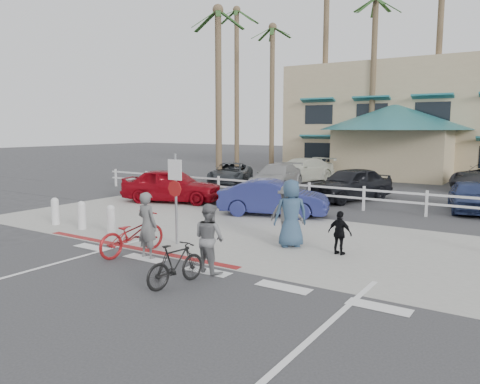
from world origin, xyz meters
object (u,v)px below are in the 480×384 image
Objects in this scene: sign_post at (176,194)px; bike_black at (176,264)px; car_red_compact at (172,185)px; car_white_sedan at (274,198)px; bike_red at (132,234)px.

bike_black is at bearing -49.49° from sign_post.
bike_black is at bearing -157.69° from car_red_compact.
car_red_compact is at bearing 132.25° from sign_post.
sign_post is 7.83m from car_red_compact.
car_red_compact is at bearing 68.27° from car_white_sedan.
car_red_compact is (-5.24, 5.77, -0.69)m from sign_post.
sign_post is 1.41× the size of bike_red.
bike_black is 11.37m from car_red_compact.
car_red_compact is at bearing -39.66° from bike_black.
bike_black is at bearing 160.07° from bike_red.
bike_black is 8.42m from car_white_sedan.
car_red_compact is at bearing -49.44° from bike_red.
car_white_sedan is at bearing -87.62° from bike_red.
car_white_sedan is at bearing -66.48° from bike_black.
sign_post is 0.65× the size of car_red_compact.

